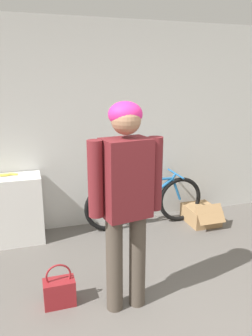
# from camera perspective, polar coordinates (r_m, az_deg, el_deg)

# --- Properties ---
(wall_back) EXTENTS (8.00, 0.07, 2.60)m
(wall_back) POSITION_cam_1_polar(r_m,az_deg,el_deg) (4.21, -5.21, 7.03)
(wall_back) COLOR silver
(wall_back) RESTS_ON ground_plane
(side_shelf) EXTENTS (0.94, 0.39, 0.81)m
(side_shelf) POSITION_cam_1_polar(r_m,az_deg,el_deg) (4.12, -20.87, -7.01)
(side_shelf) COLOR white
(side_shelf) RESTS_ON ground_plane
(person) EXTENTS (0.60, 0.31, 1.74)m
(person) POSITION_cam_1_polar(r_m,az_deg,el_deg) (2.57, -0.01, -3.80)
(person) COLOR #4C4238
(person) RESTS_ON ground_plane
(bicycle) EXTENTS (1.63, 0.46, 0.70)m
(bicycle) POSITION_cam_1_polar(r_m,az_deg,el_deg) (4.34, 3.37, -5.93)
(bicycle) COLOR black
(bicycle) RESTS_ON ground_plane
(banana) EXTENTS (0.32, 0.08, 0.04)m
(banana) POSITION_cam_1_polar(r_m,az_deg,el_deg) (4.03, -20.47, -1.10)
(banana) COLOR #EAD64C
(banana) RESTS_ON side_shelf
(handbag) EXTENTS (0.27, 0.15, 0.39)m
(handbag) POSITION_cam_1_polar(r_m,az_deg,el_deg) (3.06, -11.52, -20.29)
(handbag) COLOR maroon
(handbag) RESTS_ON ground_plane
(cardboard_box) EXTENTS (0.39, 0.56, 0.32)m
(cardboard_box) POSITION_cam_1_polar(r_m,az_deg,el_deg) (4.62, 12.92, -7.88)
(cardboard_box) COLOR #A87F51
(cardboard_box) RESTS_ON ground_plane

